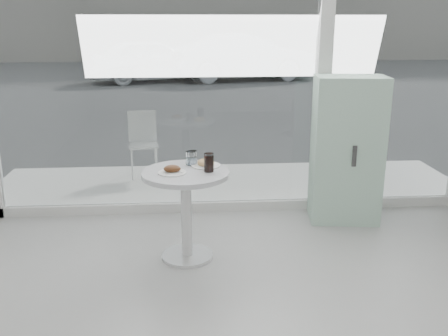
{
  "coord_description": "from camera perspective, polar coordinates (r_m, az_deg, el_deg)",
  "views": [
    {
      "loc": [
        -0.48,
        -2.0,
        1.94
      ],
      "look_at": [
        -0.2,
        1.7,
        0.85
      ],
      "focal_mm": 40.0,
      "sensor_mm": 36.0,
      "label": 1
    }
  ],
  "objects": [
    {
      "name": "plate_fritter",
      "position": [
        4.01,
        -5.9,
        -0.25
      ],
      "size": [
        0.23,
        0.23,
        0.07
      ],
      "color": "white",
      "rests_on": "main_table"
    },
    {
      "name": "plate_donut",
      "position": [
        4.19,
        -2.1,
        0.47
      ],
      "size": [
        0.24,
        0.24,
        0.06
      ],
      "color": "white",
      "rests_on": "main_table"
    },
    {
      "name": "water_tumbler_a",
      "position": [
        4.24,
        -3.93,
        1.05
      ],
      "size": [
        0.07,
        0.07,
        0.12
      ],
      "color": "white",
      "rests_on": "main_table"
    },
    {
      "name": "main_table",
      "position": [
        4.14,
        -4.36,
        -3.29
      ],
      "size": [
        0.72,
        0.72,
        0.77
      ],
      "color": "silver",
      "rests_on": "ground"
    },
    {
      "name": "room_shell",
      "position": [
        1.51,
        14.63,
        14.62
      ],
      "size": [
        6.0,
        6.0,
        6.0
      ],
      "color": "silver",
      "rests_on": "ground"
    },
    {
      "name": "cola_glass",
      "position": [
        4.03,
        -1.74,
        0.59
      ],
      "size": [
        0.08,
        0.08,
        0.15
      ],
      "color": "white",
      "rests_on": "main_table"
    },
    {
      "name": "car_white",
      "position": [
        17.15,
        -8.23,
        12.12
      ],
      "size": [
        4.51,
        2.87,
        1.43
      ],
      "primitive_type": "imported",
      "rotation": [
        0.0,
        0.0,
        1.87
      ],
      "color": "white",
      "rests_on": "street"
    },
    {
      "name": "water_tumbler_b",
      "position": [
        4.22,
        -3.62,
        1.06
      ],
      "size": [
        0.08,
        0.08,
        0.13
      ],
      "color": "white",
      "rests_on": "main_table"
    },
    {
      "name": "storefront",
      "position": [
        5.03,
        2.06,
        13.77
      ],
      "size": [
        5.0,
        0.14,
        3.0
      ],
      "color": "silver",
      "rests_on": "ground"
    },
    {
      "name": "patio_chair",
      "position": [
        6.37,
        -9.24,
        3.24
      ],
      "size": [
        0.39,
        0.39,
        0.82
      ],
      "rotation": [
        0.0,
        0.0,
        0.11
      ],
      "color": "silver",
      "rests_on": "patio_deck"
    },
    {
      "name": "patio_deck",
      "position": [
        6.12,
        0.4,
        -1.84
      ],
      "size": [
        5.6,
        1.6,
        0.05
      ],
      "primitive_type": "cube",
      "color": "white",
      "rests_on": "ground"
    },
    {
      "name": "mint_cabinet",
      "position": [
        5.07,
        13.84,
        2.0
      ],
      "size": [
        0.72,
        0.53,
        1.45
      ],
      "rotation": [
        0.0,
        0.0,
        -0.13
      ],
      "color": "#96BFA7",
      "rests_on": "ground"
    },
    {
      "name": "street",
      "position": [
        18.11,
        -2.8,
        10.21
      ],
      "size": [
        40.0,
        24.0,
        0.0
      ],
      "primitive_type": "cube",
      "color": "#3C3C3C",
      "rests_on": "ground"
    },
    {
      "name": "car_silver",
      "position": [
        17.38,
        2.21,
        12.54
      ],
      "size": [
        4.97,
        2.59,
        1.56
      ],
      "primitive_type": "imported",
      "rotation": [
        0.0,
        0.0,
        1.78
      ],
      "color": "#AEB1B6",
      "rests_on": "street"
    }
  ]
}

